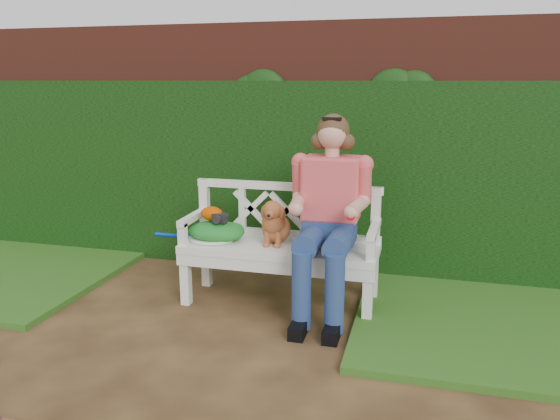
# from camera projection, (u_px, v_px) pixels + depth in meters

# --- Properties ---
(ground) EXTENTS (60.00, 60.00, 0.00)m
(ground) POSITION_uv_depth(u_px,v_px,m) (177.00, 345.00, 3.61)
(ground) COLOR #321F12
(brick_wall) EXTENTS (10.00, 0.30, 2.20)m
(brick_wall) POSITION_uv_depth(u_px,v_px,m) (259.00, 146.00, 5.14)
(brick_wall) COLOR maroon
(brick_wall) RESTS_ON ground
(ivy_hedge) EXTENTS (10.00, 0.18, 1.70)m
(ivy_hedge) POSITION_uv_depth(u_px,v_px,m) (253.00, 176.00, 4.99)
(ivy_hedge) COLOR #1E5214
(ivy_hedge) RESTS_ON ground
(grass_right) EXTENTS (2.60, 2.00, 0.05)m
(grass_right) POSITION_uv_depth(u_px,v_px,m) (544.00, 324.00, 3.85)
(grass_right) COLOR #24530F
(grass_right) RESTS_ON ground
(garden_bench) EXTENTS (1.63, 0.74, 0.48)m
(garden_bench) POSITION_uv_depth(u_px,v_px,m) (280.00, 274.00, 4.24)
(garden_bench) COLOR white
(garden_bench) RESTS_ON ground
(seated_woman) EXTENTS (0.72, 0.90, 1.48)m
(seated_woman) POSITION_uv_depth(u_px,v_px,m) (330.00, 215.00, 4.00)
(seated_woman) COLOR #D4403D
(seated_woman) RESTS_ON ground
(dog) EXTENTS (0.27, 0.35, 0.36)m
(dog) POSITION_uv_depth(u_px,v_px,m) (275.00, 221.00, 4.17)
(dog) COLOR #AF6F42
(dog) RESTS_ON garden_bench
(tennis_racket) EXTENTS (0.73, 0.38, 0.03)m
(tennis_racket) POSITION_uv_depth(u_px,v_px,m) (207.00, 238.00, 4.28)
(tennis_racket) COLOR silver
(tennis_racket) RESTS_ON garden_bench
(green_bag) EXTENTS (0.45, 0.35, 0.15)m
(green_bag) POSITION_uv_depth(u_px,v_px,m) (217.00, 231.00, 4.27)
(green_bag) COLOR #298836
(green_bag) RESTS_ON garden_bench
(camera_item) EXTENTS (0.11, 0.08, 0.07)m
(camera_item) POSITION_uv_depth(u_px,v_px,m) (220.00, 218.00, 4.22)
(camera_item) COLOR black
(camera_item) RESTS_ON green_bag
(baseball_glove) EXTENTS (0.21, 0.18, 0.11)m
(baseball_glove) POSITION_uv_depth(u_px,v_px,m) (212.00, 214.00, 4.27)
(baseball_glove) COLOR #BC4200
(baseball_glove) RESTS_ON green_bag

